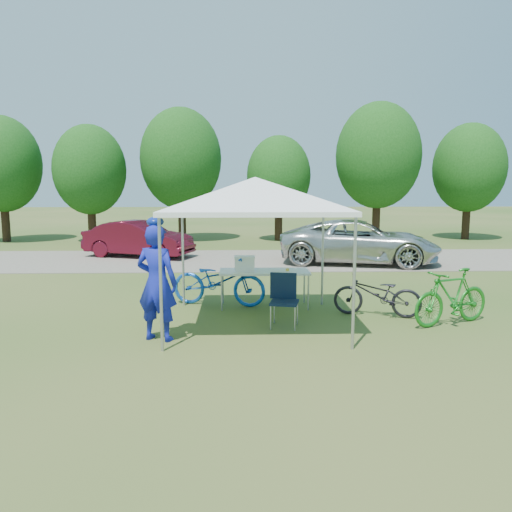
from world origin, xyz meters
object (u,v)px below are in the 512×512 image
Objects in this scene: folding_chair at (284,295)px; cooler at (245,263)px; bike_green at (452,297)px; cyclist at (157,283)px; minivan at (359,241)px; folding_table at (264,273)px; bike_blue at (219,281)px; bike_dark at (377,294)px; sedan at (138,239)px.

folding_chair is 2.23× the size of cooler.
cyclist is at bearing -104.59° from bike_green.
cyclist is at bearing 159.20° from minivan.
bike_blue reaches higher than folding_table.
bike_dark is (2.61, -0.86, -0.49)m from cooler.
folding_table is at bearing -111.43° from cyclist.
folding_table is 1.48m from folding_chair.
sedan is (-2.28, 9.74, -0.31)m from cyclist.
cyclist reaches higher than folding_table.
sedan is at bearing -58.22° from cyclist.
folding_table is 6.71m from minivan.
bike_dark is 6.76m from minivan.
cooler is 4.13m from bike_green.
cooler reaches higher than folding_table.
bike_green is 7.28m from minivan.
minivan is 1.32× the size of sedan.
minivan is (-0.01, 7.27, 0.21)m from bike_green.
bike_green is at bearing -153.17° from cyclist.
bike_dark is at bearing 29.26° from folding_chair.
sedan is at bearing 37.72° from bike_blue.
cooler reaches higher than folding_chair.
minivan is (3.40, 5.78, -0.00)m from folding_table.
cyclist reaches higher than minivan.
folding_table is 2.95m from cyclist.
bike_blue is at bearing -92.19° from cyclist.
sedan reaches higher than bike_dark.
bike_dark is (2.19, -0.86, -0.29)m from folding_table.
cooler is at bearing -90.37° from bike_dark.
bike_blue is at bearing 163.83° from cooler.
cooler is 0.25× the size of bike_green.
bike_blue is (-0.98, 0.16, -0.20)m from folding_table.
cyclist reaches higher than cooler.
bike_green is at bearing -21.21° from cooler.
bike_blue is at bearing -137.60° from sedan.
cyclist is (-2.19, -0.81, 0.40)m from folding_chair.
folding_table is at bearing 162.12° from minivan.
bike_green is (3.41, -1.49, -0.21)m from folding_table.
sedan is (-6.36, 8.35, 0.22)m from bike_dark.
bike_dark is 0.44× the size of sedan.
folding_table is 1.08× the size of bike_green.
folding_table is at bearing 0.00° from cooler.
folding_chair reaches higher than bike_dark.
folding_chair is at bearing -113.67° from bike_green.
bike_blue is 1.17× the size of bike_green.
folding_chair is at bearing -134.60° from sedan.
sedan reaches higher than bike_blue.
bike_dark is 0.33× the size of minivan.
cooler is 2.79m from bike_dark.
minivan is at bearing 59.52° from folding_table.
folding_table is at bearing -93.59° from bike_dark.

